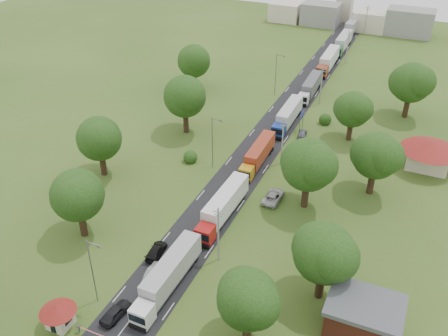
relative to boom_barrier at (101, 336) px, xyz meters
The scene contains 41 objects.
ground 25.05m from the boom_barrier, 86.89° to the left, with size 260.00×260.00×0.00m, color #344F1A.
road 45.03m from the boom_barrier, 88.27° to the left, with size 8.00×200.00×0.04m, color black.
boom_barrier is the anchor object (origin of this frame).
guard_booth 5.98m from the boom_barrier, behind, with size 4.40×4.40×3.45m.
info_sign 60.39m from the boom_barrier, 83.76° to the left, with size 0.12×3.10×4.10m.
pole_1 19.63m from the boom_barrier, 69.14° to the left, with size 1.60×0.24×9.00m.
pole_2 46.66m from the boom_barrier, 81.52° to the left, with size 1.60×0.24×9.00m.
pole_3 74.41m from the boom_barrier, 84.71° to the left, with size 1.60×0.24×9.00m.
pole_4 102.30m from the boom_barrier, 86.15° to the left, with size 1.60×0.24×9.00m.
pole_5 130.24m from the boom_barrier, 86.98° to the left, with size 1.60×0.24×9.00m.
lamp_0 7.91m from the boom_barrier, 128.59° to the left, with size 2.03×0.22×10.00m.
lamp_1 40.47m from the boom_barrier, 95.70° to the left, with size 2.03×0.22×10.00m.
lamp_2 75.25m from the boom_barrier, 93.05° to the left, with size 2.03×0.22×10.00m.
tree_2 17.86m from the boom_barrier, 24.96° to the left, with size 8.00×8.00×10.10m.
tree_3 28.11m from the boom_barrier, 38.79° to the left, with size 8.80×8.80×11.07m.
tree_4 38.62m from the boom_barrier, 67.81° to the left, with size 9.60×9.60×12.05m.
tree_5 49.47m from the boom_barrier, 61.59° to the left, with size 8.80×8.80×11.07m.
tree_6 62.58m from the boom_barrier, 74.79° to the left, with size 8.00×8.00×10.10m.
tree_7 79.63m from the boom_barrier, 71.37° to the left, with size 9.60×9.60×12.05m.
tree_10 21.36m from the boom_barrier, 132.02° to the left, with size 8.80×8.80×11.07m.
tree_11 37.10m from the boom_barrier, 124.41° to the left, with size 8.80×8.80×11.07m.
tree_12 52.73m from the boom_barrier, 106.28° to the left, with size 9.60×9.60×12.05m.
tree_13 73.99m from the boom_barrier, 107.90° to the left, with size 8.80×8.80×11.07m.
house_brick 30.34m from the boom_barrier, 25.42° to the left, with size 8.60×6.60×5.20m.
house_cream 63.37m from the boom_barrier, 60.31° to the left, with size 10.08×10.08×5.80m.
distant_town 135.04m from the boom_barrier, 89.13° to the left, with size 52.00×8.00×8.00m.
church 143.10m from the boom_barrier, 91.06° to the left, with size 5.00×5.00×12.30m.
truck_0 11.07m from the boom_barrier, 73.64° to the left, with size 2.74×14.83×4.11m.
truck_1 27.27m from the boom_barrier, 82.38° to the left, with size 2.89×15.03×4.16m.
truck_2 44.28m from the boom_barrier, 86.06° to the left, with size 2.55×13.59×3.76m.
truck_3 61.42m from the boom_barrier, 86.93° to the left, with size 2.63×14.47×4.01m.
truck_4 78.14m from the boom_barrier, 87.37° to the left, with size 2.70×13.85×3.83m.
truck_5 96.40m from the boom_barrier, 87.99° to the left, with size 2.89×15.60×4.32m.
truck_6 113.03m from the boom_barrier, 88.19° to the left, with size 2.62×15.02×4.17m.
truck_7 129.88m from the boom_barrier, 88.66° to the left, with size 3.23×15.14×4.18m.
car_lane_front 3.81m from the boom_barrier, 97.52° to the left, with size 1.83×4.54×1.55m, color black.
car_lane_mid 11.41m from the boom_barrier, 88.20° to the left, with size 1.61×4.60×1.52m, color gray.
car_lane_rear 15.58m from the boom_barrier, 96.05° to the left, with size 1.90×4.67×1.36m, color black.
car_verge_near 35.66m from the boom_barrier, 74.92° to the left, with size 2.51×5.45×1.51m, color #BEBEBE.
car_verge_far 57.97m from the boom_barrier, 82.46° to the left, with size 1.62×4.03×1.37m, color slate.
pedestrian_booth 5.33m from the boom_barrier, 164.91° to the left, with size 0.83×0.65×1.72m, color gray.
Camera 1 is at (27.02, -54.44, 48.02)m, focal length 40.00 mm.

